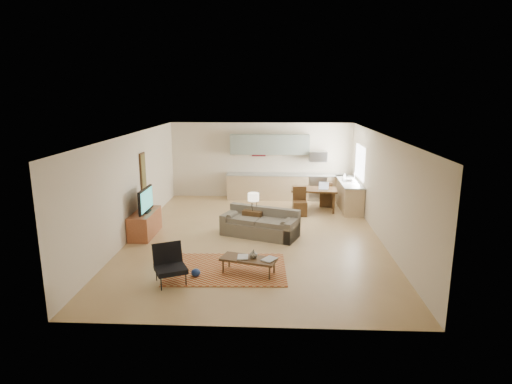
{
  "coord_description": "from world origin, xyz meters",
  "views": [
    {
      "loc": [
        0.52,
        -10.78,
        3.73
      ],
      "look_at": [
        0.0,
        0.3,
        1.15
      ],
      "focal_mm": 30.0,
      "sensor_mm": 36.0,
      "label": 1
    }
  ],
  "objects_px": {
    "dining_table": "(314,200)",
    "coffee_table": "(249,266)",
    "tv_credenza": "(145,224)",
    "console_table": "(253,221)",
    "sofa": "(260,223)",
    "armchair": "(170,265)"
  },
  "relations": [
    {
      "from": "coffee_table",
      "to": "console_table",
      "type": "distance_m",
      "value": 2.79
    },
    {
      "from": "dining_table",
      "to": "sofa",
      "type": "bearing_deg",
      "value": -117.94
    },
    {
      "from": "tv_credenza",
      "to": "console_table",
      "type": "height_order",
      "value": "tv_credenza"
    },
    {
      "from": "console_table",
      "to": "dining_table",
      "type": "relative_size",
      "value": 0.43
    },
    {
      "from": "sofa",
      "to": "console_table",
      "type": "distance_m",
      "value": 0.37
    },
    {
      "from": "sofa",
      "to": "coffee_table",
      "type": "bearing_deg",
      "value": -72.22
    },
    {
      "from": "tv_credenza",
      "to": "sofa",
      "type": "bearing_deg",
      "value": 1.52
    },
    {
      "from": "armchair",
      "to": "dining_table",
      "type": "xyz_separation_m",
      "value": [
        3.31,
        5.61,
        -0.03
      ]
    },
    {
      "from": "armchair",
      "to": "dining_table",
      "type": "bearing_deg",
      "value": 33.38
    },
    {
      "from": "sofa",
      "to": "armchair",
      "type": "xyz_separation_m",
      "value": [
        -1.67,
        -3.01,
        0.03
      ]
    },
    {
      "from": "tv_credenza",
      "to": "console_table",
      "type": "distance_m",
      "value": 2.91
    },
    {
      "from": "tv_credenza",
      "to": "dining_table",
      "type": "relative_size",
      "value": 0.97
    },
    {
      "from": "sofa",
      "to": "armchair",
      "type": "relative_size",
      "value": 2.69
    },
    {
      "from": "armchair",
      "to": "console_table",
      "type": "distance_m",
      "value": 3.64
    },
    {
      "from": "sofa",
      "to": "tv_credenza",
      "type": "relative_size",
      "value": 1.5
    },
    {
      "from": "dining_table",
      "to": "coffee_table",
      "type": "bearing_deg",
      "value": -104.99
    },
    {
      "from": "armchair",
      "to": "tv_credenza",
      "type": "xyz_separation_m",
      "value": [
        -1.41,
        2.93,
        -0.07
      ]
    },
    {
      "from": "coffee_table",
      "to": "dining_table",
      "type": "relative_size",
      "value": 0.82
    },
    {
      "from": "coffee_table",
      "to": "console_table",
      "type": "relative_size",
      "value": 1.89
    },
    {
      "from": "coffee_table",
      "to": "armchair",
      "type": "height_order",
      "value": "armchair"
    },
    {
      "from": "coffee_table",
      "to": "dining_table",
      "type": "distance_m",
      "value": 5.38
    },
    {
      "from": "armchair",
      "to": "tv_credenza",
      "type": "height_order",
      "value": "armchair"
    }
  ]
}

